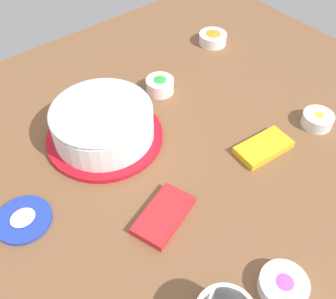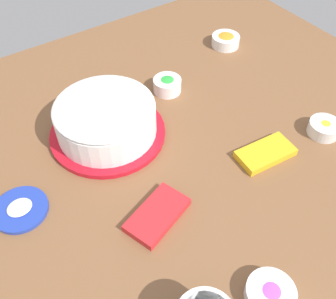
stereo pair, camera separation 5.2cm
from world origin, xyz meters
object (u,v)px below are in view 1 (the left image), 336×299
Objects in this scene: sprinkle_bowl_yellow at (318,119)px; sprinkle_bowl_orange at (213,38)px; frosting_tub_lid at (23,219)px; candy_box_upper at (263,147)px; sprinkle_bowl_rainbow at (283,285)px; candy_box_lower at (164,215)px; sprinkle_bowl_green at (160,85)px; frosted_cake at (103,123)px.

sprinkle_bowl_orange is (-0.06, -0.48, 0.00)m from sprinkle_bowl_yellow.
frosting_tub_lid is 1.49× the size of sprinkle_bowl_yellow.
candy_box_upper is (0.19, -0.03, -0.01)m from sprinkle_bowl_yellow.
sprinkle_bowl_yellow reaches higher than sprinkle_bowl_rainbow.
candy_box_lower is (0.57, 0.45, -0.01)m from sprinkle_bowl_orange.
sprinkle_bowl_green is 1.00× the size of sprinkle_bowl_yellow.
sprinkle_bowl_orange reaches higher than candy_box_lower.
sprinkle_bowl_rainbow is (-0.33, 0.46, 0.01)m from frosting_tub_lid.
frosting_tub_lid is 0.86m from sprinkle_bowl_orange.
sprinkle_bowl_orange is at bearing -163.81° from frosted_cake.
sprinkle_bowl_yellow reaches higher than candy_box_upper.
sprinkle_bowl_rainbow is at bearing 52.29° from candy_box_upper.
sprinkle_bowl_green reaches higher than sprinkle_bowl_yellow.
frosted_cake is 0.30m from candy_box_lower.
frosted_cake is at bearing 16.19° from sprinkle_bowl_orange.
frosting_tub_lid is 0.57m from sprinkle_bowl_rainbow.
sprinkle_bowl_yellow reaches higher than candy_box_lower.
sprinkle_bowl_rainbow is at bearing 55.62° from sprinkle_bowl_orange.
sprinkle_bowl_orange is at bearing -163.14° from sprinkle_bowl_green.
sprinkle_bowl_orange is (-0.30, -0.09, -0.00)m from sprinkle_bowl_green.
sprinkle_bowl_yellow is 0.19m from candy_box_upper.
sprinkle_bowl_yellow is 0.88× the size of sprinkle_bowl_rainbow.
sprinkle_bowl_green is 0.45m from candy_box_lower.
candy_box_upper reaches higher than frosting_tub_lid.
frosting_tub_lid is 0.61m from candy_box_upper.
sprinkle_bowl_orange is 0.64× the size of candy_box_lower.
sprinkle_bowl_orange reaches higher than frosting_tub_lid.
candy_box_lower is at bearing 53.08° from sprinkle_bowl_green.
sprinkle_bowl_green is 0.36m from candy_box_upper.
frosting_tub_lid is 1.31× the size of sprinkle_bowl_rainbow.
frosting_tub_lid is at bearing 17.61° from sprinkle_bowl_orange.
sprinkle_bowl_green is 0.46m from sprinkle_bowl_yellow.
candy_box_lower is at bearing -3.09° from sprinkle_bowl_yellow.
frosted_cake reaches higher than sprinkle_bowl_green.
sprinkle_bowl_yellow is at bearing 83.23° from sprinkle_bowl_orange.
sprinkle_bowl_rainbow is at bearing 86.86° from candy_box_lower.
sprinkle_bowl_yellow is (-0.48, 0.32, -0.03)m from frosted_cake.
frosted_cake is 0.58m from sprinkle_bowl_yellow.
candy_box_upper is at bearing -132.70° from sprinkle_bowl_rainbow.
sprinkle_bowl_rainbow is 0.87m from sprinkle_bowl_orange.
candy_box_lower is at bearing 4.81° from candy_box_upper.
frosting_tub_lid is at bearing -13.27° from candy_box_upper.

